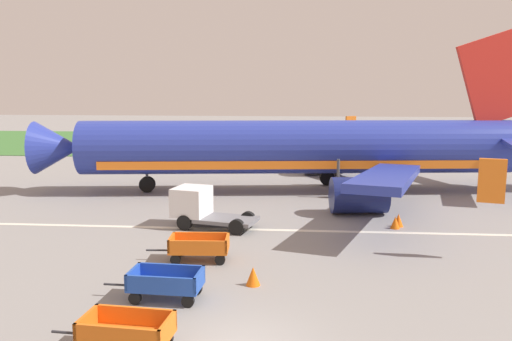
% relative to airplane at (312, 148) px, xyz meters
% --- Properties ---
extents(grass_strip, '(220.00, 28.00, 0.06)m').
position_rel_airplane_xyz_m(grass_strip, '(-2.47, 30.11, -3.02)').
color(grass_strip, '#3D7033').
rests_on(grass_strip, ground).
extents(apron_stripe, '(120.00, 0.36, 0.01)m').
position_rel_airplane_xyz_m(apron_stripe, '(-2.47, -10.37, -3.05)').
color(apron_stripe, silver).
rests_on(apron_stripe, ground).
extents(airplane, '(37.67, 30.31, 11.34)m').
position_rel_airplane_xyz_m(airplane, '(0.00, 0.00, 0.00)').
color(airplane, '#28389E').
rests_on(airplane, ground).
extents(baggage_cart_third_in_row, '(3.60, 1.61, 1.07)m').
position_rel_airplane_xyz_m(baggage_cart_third_in_row, '(-5.65, -23.46, -2.45)').
color(baggage_cart_third_in_row, orange).
rests_on(baggage_cart_third_in_row, ground).
extents(baggage_cart_fourth_in_row, '(3.59, 1.54, 1.07)m').
position_rel_airplane_xyz_m(baggage_cart_fourth_in_row, '(-5.48, -19.67, -2.45)').
color(baggage_cart_fourth_in_row, '#234CB2').
rests_on(baggage_cart_fourth_in_row, ground).
extents(baggage_cart_far_end, '(3.59, 1.54, 1.07)m').
position_rel_airplane_xyz_m(baggage_cart_far_end, '(-5.10, -15.43, -2.45)').
color(baggage_cart_far_end, orange).
rests_on(baggage_cart_far_end, ground).
extents(service_truck_beside_carts, '(4.70, 2.88, 2.10)m').
position_rel_airplane_xyz_m(service_truck_beside_carts, '(-6.07, -9.99, -1.95)').
color(service_truck_beside_carts, slate).
rests_on(service_truck_beside_carts, ground).
extents(traffic_cone_near_plane, '(0.54, 0.54, 0.72)m').
position_rel_airplane_xyz_m(traffic_cone_near_plane, '(-2.54, -18.09, -2.70)').
color(traffic_cone_near_plane, orange).
rests_on(traffic_cone_near_plane, ground).
extents(traffic_cone_mid_apron, '(0.49, 0.49, 0.65)m').
position_rel_airplane_xyz_m(traffic_cone_mid_apron, '(4.19, -9.52, -2.73)').
color(traffic_cone_mid_apron, orange).
rests_on(traffic_cone_mid_apron, ground).
extents(traffic_cone_by_carts, '(0.53, 0.53, 0.69)m').
position_rel_airplane_xyz_m(traffic_cone_by_carts, '(4.43, -9.10, -2.71)').
color(traffic_cone_by_carts, orange).
rests_on(traffic_cone_by_carts, ground).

